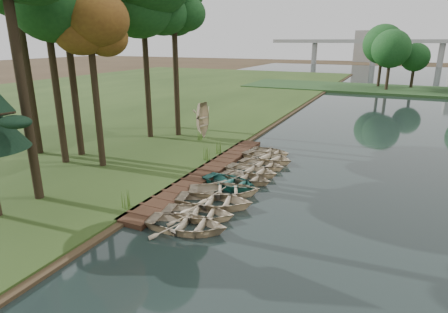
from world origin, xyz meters
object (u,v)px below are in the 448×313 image
at_px(rowboat_0, 187,223).
at_px(rowboat_1, 199,211).
at_px(stored_rowboat, 203,134).
at_px(boardwalk, 207,172).
at_px(rowboat_2, 214,199).

relative_size(rowboat_0, rowboat_1, 1.08).
xyz_separation_m(rowboat_1, stored_rowboat, (-6.64, 13.06, 0.20)).
bearing_deg(boardwalk, rowboat_2, -58.42).
distance_m(boardwalk, rowboat_2, 5.04).
height_order(boardwalk, stored_rowboat, stored_rowboat).
relative_size(rowboat_0, stored_rowboat, 1.23).
height_order(boardwalk, rowboat_0, rowboat_0).
xyz_separation_m(rowboat_1, rowboat_2, (0.10, 1.49, 0.05)).
xyz_separation_m(rowboat_0, rowboat_2, (0.01, 2.78, 0.03)).
relative_size(rowboat_1, rowboat_2, 0.87).
distance_m(rowboat_1, rowboat_2, 1.50).
xyz_separation_m(rowboat_0, stored_rowboat, (-6.73, 14.35, 0.18)).
bearing_deg(rowboat_2, boardwalk, 19.48).
bearing_deg(boardwalk, stored_rowboat, 119.43).
distance_m(rowboat_1, stored_rowboat, 14.66).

